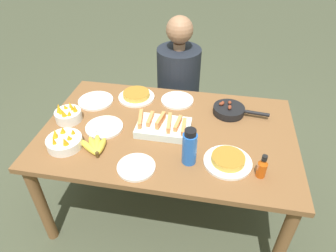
# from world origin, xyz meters

# --- Properties ---
(ground_plane) EXTENTS (14.00, 14.00, 0.00)m
(ground_plane) POSITION_xyz_m (0.00, 0.00, 0.00)
(ground_plane) COLOR #474C38
(dining_table) EXTENTS (1.59, 1.00, 0.71)m
(dining_table) POSITION_xyz_m (0.00, 0.00, 0.62)
(dining_table) COLOR brown
(dining_table) RESTS_ON ground_plane
(banana_bunch) EXTENTS (0.19, 0.19, 0.04)m
(banana_bunch) POSITION_xyz_m (-0.39, -0.25, 0.73)
(banana_bunch) COLOR gold
(banana_bunch) RESTS_ON dining_table
(melon_tray) EXTENTS (0.34, 0.22, 0.10)m
(melon_tray) POSITION_xyz_m (-0.03, -0.02, 0.74)
(melon_tray) COLOR silver
(melon_tray) RESTS_ON dining_table
(skillet) EXTENTS (0.37, 0.21, 0.08)m
(skillet) POSITION_xyz_m (0.38, 0.25, 0.74)
(skillet) COLOR black
(skillet) RESTS_ON dining_table
(frittata_plate_center) EXTENTS (0.26, 0.26, 0.05)m
(frittata_plate_center) POSITION_xyz_m (-0.30, 0.33, 0.73)
(frittata_plate_center) COLOR white
(frittata_plate_center) RESTS_ON dining_table
(frittata_plate_side) EXTENTS (0.27, 0.27, 0.05)m
(frittata_plate_side) POSITION_xyz_m (0.38, -0.23, 0.73)
(frittata_plate_side) COLOR white
(frittata_plate_side) RESTS_ON dining_table
(empty_plate_near_front) EXTENTS (0.23, 0.23, 0.02)m
(empty_plate_near_front) POSITION_xyz_m (0.01, 0.34, 0.72)
(empty_plate_near_front) COLOR white
(empty_plate_near_front) RESTS_ON dining_table
(empty_plate_far_left) EXTENTS (0.25, 0.25, 0.02)m
(empty_plate_far_left) POSITION_xyz_m (-0.57, 0.23, 0.72)
(empty_plate_far_left) COLOR white
(empty_plate_far_left) RESTS_ON dining_table
(empty_plate_far_right) EXTENTS (0.24, 0.24, 0.02)m
(empty_plate_far_right) POSITION_xyz_m (-0.40, -0.06, 0.72)
(empty_plate_far_right) COLOR white
(empty_plate_far_right) RESTS_ON dining_table
(empty_plate_mid_edge) EXTENTS (0.21, 0.21, 0.02)m
(empty_plate_mid_edge) POSITION_xyz_m (-0.11, -0.37, 0.72)
(empty_plate_mid_edge) COLOR white
(empty_plate_mid_edge) RESTS_ON dining_table
(fruit_bowl_mango) EXTENTS (0.17, 0.17, 0.13)m
(fruit_bowl_mango) POSITION_xyz_m (-0.66, -0.02, 0.75)
(fruit_bowl_mango) COLOR white
(fruit_bowl_mango) RESTS_ON dining_table
(fruit_bowl_citrus) EXTENTS (0.21, 0.21, 0.11)m
(fruit_bowl_citrus) POSITION_xyz_m (-0.57, -0.26, 0.74)
(fruit_bowl_citrus) COLOR white
(fruit_bowl_citrus) RESTS_ON dining_table
(water_bottle) EXTENTS (0.08, 0.08, 0.22)m
(water_bottle) POSITION_xyz_m (0.17, -0.26, 0.81)
(water_bottle) COLOR blue
(water_bottle) RESTS_ON dining_table
(hot_sauce_bottle) EXTENTS (0.05, 0.05, 0.14)m
(hot_sauce_bottle) POSITION_xyz_m (0.55, -0.30, 0.77)
(hot_sauce_bottle) COLOR #C64C0F
(hot_sauce_bottle) RESTS_ON dining_table
(person_figure) EXTENTS (0.39, 0.39, 1.19)m
(person_figure) POSITION_xyz_m (-0.05, 0.75, 0.49)
(person_figure) COLOR black
(person_figure) RESTS_ON ground_plane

